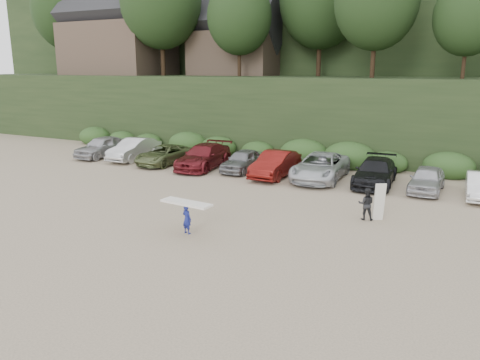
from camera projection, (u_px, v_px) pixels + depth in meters
The scene contains 5 objects.
ground at pixel (233, 226), 20.44m from camera, with size 120.00×120.00×0.00m, color tan.
hillside_backdrop at pixel (388, 24), 49.10m from camera, with size 90.00×41.50×28.00m.
parked_cars at pixel (297, 166), 29.21m from camera, with size 34.39×6.14×1.63m.
child_surfer at pixel (187, 212), 19.33m from camera, with size 2.34×0.86×1.37m.
adult_surfer at pixel (367, 204), 21.12m from camera, with size 1.23×0.71×1.74m.
Camera 1 is at (9.01, -17.18, 6.76)m, focal length 35.00 mm.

